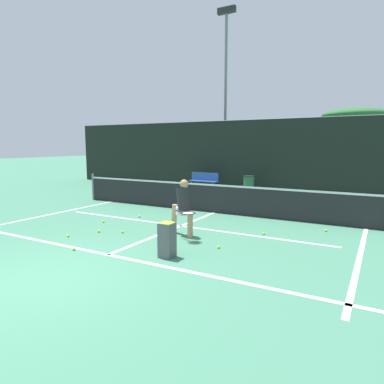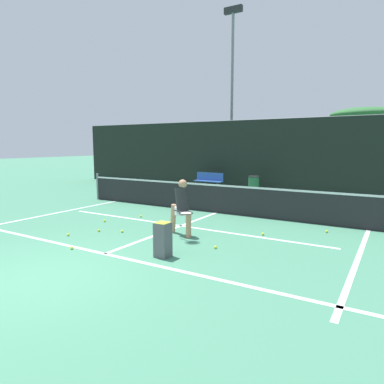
{
  "view_description": "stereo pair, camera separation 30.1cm",
  "coord_description": "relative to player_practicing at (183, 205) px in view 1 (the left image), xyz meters",
  "views": [
    {
      "loc": [
        4.81,
        -3.58,
        2.24
      ],
      "look_at": [
        0.26,
        4.54,
        0.95
      ],
      "focal_mm": 32.0,
      "sensor_mm": 36.0,
      "label": 1
    },
    {
      "loc": [
        5.07,
        -3.43,
        2.24
      ],
      "look_at": [
        0.26,
        4.54,
        0.95
      ],
      "focal_mm": 32.0,
      "sensor_mm": 36.0,
      "label": 2
    }
  ],
  "objects": [
    {
      "name": "net",
      "position": [
        -0.56,
        3.0,
        -0.25
      ],
      "size": [
        11.09,
        0.09,
        1.07
      ],
      "color": "slate",
      "rests_on": "ground"
    },
    {
      "name": "court_sideline_left",
      "position": [
        -5.07,
        0.47,
        -0.76
      ],
      "size": [
        0.1,
        6.06,
        0.01
      ],
      "primitive_type": "cube",
      "color": "white",
      "rests_on": "ground"
    },
    {
      "name": "tree_west",
      "position": [
        2.44,
        17.65,
        3.33
      ],
      "size": [
        4.16,
        4.16,
        4.58
      ],
      "color": "brown",
      "rests_on": "ground"
    },
    {
      "name": "parked_car",
      "position": [
        -4.27,
        11.79,
        -0.21
      ],
      "size": [
        1.73,
        4.17,
        1.3
      ],
      "color": "#B7B7BC",
      "rests_on": "ground"
    },
    {
      "name": "building_far",
      "position": [
        -0.56,
        26.62,
        1.58
      ],
      "size": [
        36.0,
        2.4,
        4.68
      ],
      "primitive_type": "cube",
      "color": "beige",
      "rests_on": "ground"
    },
    {
      "name": "tree_mid",
      "position": [
        0.16,
        17.9,
        2.61
      ],
      "size": [
        3.37,
        3.37,
        3.86
      ],
      "color": "brown",
      "rests_on": "ground"
    },
    {
      "name": "ground_plane",
      "position": [
        -0.56,
        -3.53,
        -0.76
      ],
      "size": [
        100.0,
        100.0,
        0.0
      ],
      "primitive_type": "plane",
      "color": "#427F60"
    },
    {
      "name": "tennis_ball_scattered_3",
      "position": [
        -1.4,
        -2.19,
        -0.73
      ],
      "size": [
        0.07,
        0.07,
        0.07
      ],
      "primitive_type": "sphere",
      "color": "#D1E033",
      "rests_on": "ground"
    },
    {
      "name": "tennis_ball_scattered_0",
      "position": [
        1.74,
        1.06,
        -0.73
      ],
      "size": [
        0.07,
        0.07,
        0.07
      ],
      "primitive_type": "sphere",
      "color": "#D1E033",
      "rests_on": "ground"
    },
    {
      "name": "court_sideline_right",
      "position": [
        3.95,
        0.47,
        -0.76
      ],
      "size": [
        0.1,
        6.06,
        0.01
      ],
      "primitive_type": "cube",
      "color": "white",
      "rests_on": "ground"
    },
    {
      "name": "court_center_mark",
      "position": [
        -0.56,
        0.47,
        -0.76
      ],
      "size": [
        0.1,
        5.06,
        0.01
      ],
      "primitive_type": "cube",
      "color": "white",
      "rests_on": "ground"
    },
    {
      "name": "court_service_line",
      "position": [
        -0.56,
        0.83,
        -0.76
      ],
      "size": [
        8.25,
        0.1,
        0.01
      ],
      "primitive_type": "cube",
      "color": "white",
      "rests_on": "ground"
    },
    {
      "name": "trash_bin",
      "position": [
        -1.2,
        8.05,
        -0.36
      ],
      "size": [
        0.51,
        0.51,
        0.8
      ],
      "color": "#28603D",
      "rests_on": "ground"
    },
    {
      "name": "tennis_ball_scattered_5",
      "position": [
        3.05,
        2.14,
        -0.73
      ],
      "size": [
        0.07,
        0.07,
        0.07
      ],
      "primitive_type": "sphere",
      "color": "#D1E033",
      "rests_on": "ground"
    },
    {
      "name": "floodlight_mast",
      "position": [
        -4.23,
        12.07,
        5.49
      ],
      "size": [
        1.1,
        0.24,
        10.08
      ],
      "color": "slate",
      "rests_on": "ground"
    },
    {
      "name": "tennis_ball_scattered_7",
      "position": [
        -2.73,
        0.08,
        -0.73
      ],
      "size": [
        0.07,
        0.07,
        0.07
      ],
      "primitive_type": "sphere",
      "color": "#D1E033",
      "rests_on": "ground"
    },
    {
      "name": "player_practicing",
      "position": [
        0.0,
        0.0,
        0.0
      ],
      "size": [
        1.03,
        0.8,
        1.41
      ],
      "rotation": [
        0.0,
        0.0,
        -0.33
      ],
      "color": "tan",
      "rests_on": "ground"
    },
    {
      "name": "tennis_ball_scattered_1",
      "position": [
        -2.25,
        1.15,
        -0.73
      ],
      "size": [
        0.07,
        0.07,
        0.07
      ],
      "primitive_type": "sphere",
      "color": "#D1E033",
      "rests_on": "ground"
    },
    {
      "name": "tennis_ball_scattered_4",
      "position": [
        -1.46,
        -0.56,
        -0.73
      ],
      "size": [
        0.07,
        0.07,
        0.07
      ],
      "primitive_type": "sphere",
      "color": "#D1E033",
      "rests_on": "ground"
    },
    {
      "name": "court_baseline_near",
      "position": [
        -0.56,
        -2.06,
        -0.76
      ],
      "size": [
        11.0,
        0.1,
        0.01
      ],
      "primitive_type": "cube",
      "color": "white",
      "rests_on": "ground"
    },
    {
      "name": "ball_hopper",
      "position": [
        0.58,
        -1.58,
        -0.39
      ],
      "size": [
        0.28,
        0.28,
        0.71
      ],
      "color": "#4C4C51",
      "rests_on": "ground"
    },
    {
      "name": "fence_back",
      "position": [
        -0.56,
        8.89,
        0.96
      ],
      "size": [
        24.0,
        0.06,
        3.45
      ],
      "color": "black",
      "rests_on": "ground"
    },
    {
      "name": "tennis_ball_scattered_8",
      "position": [
        1.23,
        -0.55,
        -0.73
      ],
      "size": [
        0.07,
        0.07,
        0.07
      ],
      "primitive_type": "sphere",
      "color": "#D1E033",
      "rests_on": "ground"
    },
    {
      "name": "tennis_ball_scattered_6",
      "position": [
        -2.37,
        -1.5,
        -0.73
      ],
      "size": [
        0.07,
        0.07,
        0.07
      ],
      "primitive_type": "sphere",
      "color": "#D1E033",
      "rests_on": "ground"
    },
    {
      "name": "tennis_ball_scattered_2",
      "position": [
        -2.04,
        -0.8,
        -0.73
      ],
      "size": [
        0.07,
        0.07,
        0.07
      ],
      "primitive_type": "sphere",
      "color": "#D1E033",
      "rests_on": "ground"
    },
    {
      "name": "courtside_bench",
      "position": [
        -3.55,
        7.98,
        -0.29
      ],
      "size": [
        1.54,
        0.46,
        0.86
      ],
      "rotation": [
        0.0,
        0.0,
        -0.05
      ],
      "color": "#2D519E",
      "rests_on": "ground"
    }
  ]
}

